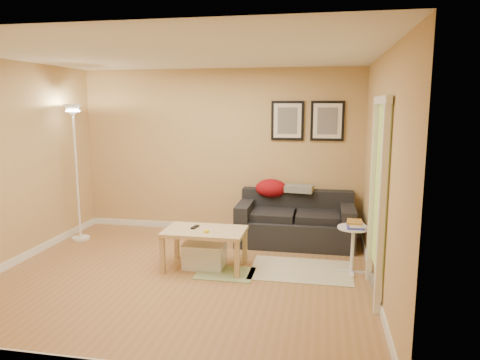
# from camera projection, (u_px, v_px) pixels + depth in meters

# --- Properties ---
(floor) EXTENTS (4.50, 4.50, 0.00)m
(floor) POSITION_uv_depth(u_px,v_px,m) (183.00, 275.00, 5.36)
(floor) COLOR #9F6F44
(floor) RESTS_ON ground
(ceiling) EXTENTS (4.50, 4.50, 0.00)m
(ceiling) POSITION_uv_depth(u_px,v_px,m) (177.00, 54.00, 4.92)
(ceiling) COLOR white
(ceiling) RESTS_ON wall_back
(wall_back) EXTENTS (4.50, 0.00, 4.50)m
(wall_back) POSITION_uv_depth(u_px,v_px,m) (220.00, 152.00, 7.07)
(wall_back) COLOR tan
(wall_back) RESTS_ON ground
(wall_front) EXTENTS (4.50, 0.00, 4.50)m
(wall_front) POSITION_uv_depth(u_px,v_px,m) (93.00, 209.00, 3.20)
(wall_front) COLOR tan
(wall_front) RESTS_ON ground
(wall_left) EXTENTS (0.00, 4.00, 4.00)m
(wall_left) POSITION_uv_depth(u_px,v_px,m) (9.00, 165.00, 5.55)
(wall_left) COLOR tan
(wall_left) RESTS_ON ground
(wall_right) EXTENTS (0.00, 4.00, 4.00)m
(wall_right) POSITION_uv_depth(u_px,v_px,m) (381.00, 175.00, 4.73)
(wall_right) COLOR tan
(wall_right) RESTS_ON ground
(baseboard_back) EXTENTS (4.50, 0.02, 0.10)m
(baseboard_back) POSITION_uv_depth(u_px,v_px,m) (220.00, 227.00, 7.28)
(baseboard_back) COLOR white
(baseboard_back) RESTS_ON ground
(baseboard_left) EXTENTS (0.02, 4.00, 0.10)m
(baseboard_left) POSITION_uv_depth(u_px,v_px,m) (18.00, 260.00, 5.76)
(baseboard_left) COLOR white
(baseboard_left) RESTS_ON ground
(baseboard_right) EXTENTS (0.02, 4.00, 0.10)m
(baseboard_right) POSITION_uv_depth(u_px,v_px,m) (374.00, 285.00, 4.94)
(baseboard_right) COLOR white
(baseboard_right) RESTS_ON ground
(sofa) EXTENTS (1.70, 0.90, 0.75)m
(sofa) POSITION_uv_depth(u_px,v_px,m) (295.00, 219.00, 6.54)
(sofa) COLOR black
(sofa) RESTS_ON ground
(red_throw) EXTENTS (0.48, 0.36, 0.28)m
(red_throw) POSITION_uv_depth(u_px,v_px,m) (271.00, 188.00, 6.81)
(red_throw) COLOR maroon
(red_throw) RESTS_ON sofa
(plaid_throw) EXTENTS (0.45, 0.32, 0.10)m
(plaid_throw) POSITION_uv_depth(u_px,v_px,m) (299.00, 189.00, 6.73)
(plaid_throw) COLOR tan
(plaid_throw) RESTS_ON sofa
(framed_print_left) EXTENTS (0.50, 0.04, 0.60)m
(framed_print_left) POSITION_uv_depth(u_px,v_px,m) (288.00, 121.00, 6.77)
(framed_print_left) COLOR black
(framed_print_left) RESTS_ON wall_back
(framed_print_right) EXTENTS (0.50, 0.04, 0.60)m
(framed_print_right) POSITION_uv_depth(u_px,v_px,m) (327.00, 121.00, 6.66)
(framed_print_right) COLOR black
(framed_print_right) RESTS_ON wall_back
(area_rug) EXTENTS (1.25, 0.85, 0.01)m
(area_rug) POSITION_uv_depth(u_px,v_px,m) (301.00, 270.00, 5.51)
(area_rug) COLOR beige
(area_rug) RESTS_ON ground
(green_runner) EXTENTS (0.70, 0.50, 0.01)m
(green_runner) POSITION_uv_depth(u_px,v_px,m) (225.00, 273.00, 5.41)
(green_runner) COLOR #668C4C
(green_runner) RESTS_ON ground
(coffee_table) EXTENTS (1.05, 0.69, 0.50)m
(coffee_table) POSITION_uv_depth(u_px,v_px,m) (205.00, 249.00, 5.56)
(coffee_table) COLOR tan
(coffee_table) RESTS_ON ground
(remote_control) EXTENTS (0.08, 0.17, 0.02)m
(remote_control) POSITION_uv_depth(u_px,v_px,m) (195.00, 227.00, 5.60)
(remote_control) COLOR black
(remote_control) RESTS_ON coffee_table
(tape_roll) EXTENTS (0.07, 0.07, 0.03)m
(tape_roll) POSITION_uv_depth(u_px,v_px,m) (206.00, 231.00, 5.39)
(tape_roll) COLOR yellow
(tape_roll) RESTS_ON coffee_table
(storage_bin) EXTENTS (0.52, 0.38, 0.32)m
(storage_bin) POSITION_uv_depth(u_px,v_px,m) (205.00, 255.00, 5.61)
(storage_bin) COLOR white
(storage_bin) RESTS_ON ground
(side_table) EXTENTS (0.38, 0.38, 0.58)m
(side_table) POSITION_uv_depth(u_px,v_px,m) (352.00, 250.00, 5.40)
(side_table) COLOR white
(side_table) RESTS_ON ground
(book_stack) EXTENTS (0.24, 0.29, 0.08)m
(book_stack) POSITION_uv_depth(u_px,v_px,m) (355.00, 224.00, 5.32)
(book_stack) COLOR #3B38A8
(book_stack) RESTS_ON side_table
(floor_lamp) EXTENTS (0.27, 0.27, 2.06)m
(floor_lamp) POSITION_uv_depth(u_px,v_px,m) (77.00, 177.00, 6.64)
(floor_lamp) COLOR white
(floor_lamp) RESTS_ON ground
(doorway) EXTENTS (0.12, 1.01, 2.13)m
(doorway) POSITION_uv_depth(u_px,v_px,m) (377.00, 203.00, 4.64)
(doorway) COLOR white
(doorway) RESTS_ON ground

